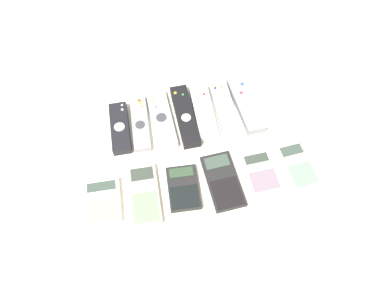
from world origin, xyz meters
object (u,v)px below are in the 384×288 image
object	(u,v)px
remote_3	(183,116)
calculator_1	(145,195)
remote_0	(120,128)
calculator_3	(223,181)
remote_4	(204,112)
calculator_2	(183,188)
calculator_0	(103,202)
remote_5	(225,109)
remote_2	(162,120)
calculator_4	(261,172)
calculator_5	(298,166)
remote_6	(246,105)
remote_1	(140,123)

from	to	relation	value
remote_3	calculator_1	world-z (taller)	remote_3
remote_0	calculator_3	distance (m)	0.31
remote_0	remote_4	size ratio (longest dim) A/B	0.88
calculator_3	calculator_2	bearing A→B (deg)	177.09
remote_4	calculator_1	world-z (taller)	remote_4
calculator_0	remote_5	bearing A→B (deg)	32.26
remote_3	remote_4	bearing A→B (deg)	2.52
remote_4	calculator_0	world-z (taller)	remote_4
remote_5	remote_0	bearing A→B (deg)	-178.37
remote_0	calculator_1	bearing A→B (deg)	-78.24
remote_0	remote_5	xyz separation A→B (m)	(0.30, 0.01, -0.00)
calculator_1	calculator_0	bearing A→B (deg)	-179.41
remote_2	calculator_4	size ratio (longest dim) A/B	1.64
remote_3	calculator_5	xyz separation A→B (m)	(0.26, -0.21, -0.01)
remote_2	remote_6	bearing A→B (deg)	-1.41
calculator_1	remote_1	bearing A→B (deg)	87.09
calculator_5	calculator_3	bearing A→B (deg)	176.86
remote_2	remote_4	size ratio (longest dim) A/B	1.05
remote_2	calculator_3	bearing A→B (deg)	-61.99
remote_2	calculator_3	world-z (taller)	remote_2
remote_0	remote_4	xyz separation A→B (m)	(0.23, 0.01, -0.00)
calculator_0	calculator_4	bearing A→B (deg)	2.11
remote_0	remote_3	distance (m)	0.18
calculator_3	calculator_5	xyz separation A→B (m)	(0.20, 0.00, 0.00)
remote_5	calculator_3	size ratio (longest dim) A/B	1.25
calculator_3	remote_0	bearing A→B (deg)	135.91
remote_0	remote_2	world-z (taller)	remote_0
remote_4	calculator_4	bearing A→B (deg)	-62.41
remote_6	calculator_4	size ratio (longest dim) A/B	1.68
remote_0	remote_1	xyz separation A→B (m)	(0.06, 0.01, -0.00)
remote_4	remote_5	size ratio (longest dim) A/B	0.89
remote_6	calculator_1	xyz separation A→B (m)	(-0.32, -0.21, -0.00)
calculator_2	remote_5	bearing A→B (deg)	56.63
remote_0	calculator_0	distance (m)	0.21
calculator_4	calculator_5	bearing A→B (deg)	-2.54
calculator_0	calculator_3	size ratio (longest dim) A/B	0.72
remote_0	calculator_5	world-z (taller)	remote_0
remote_4	remote_5	world-z (taller)	remote_4
remote_1	calculator_3	distance (m)	0.28
remote_1	calculator_2	xyz separation A→B (m)	(0.08, -0.22, -0.00)
remote_0	remote_4	distance (m)	0.23
remote_4	remote_6	bearing A→B (deg)	1.32
remote_3	remote_4	distance (m)	0.06
calculator_0	calculator_4	distance (m)	0.40
remote_1	calculator_0	world-z (taller)	remote_1
remote_1	calculator_4	bearing A→B (deg)	-34.31
remote_4	calculator_2	bearing A→B (deg)	-113.29
remote_2	calculator_4	distance (m)	0.31
remote_3	remote_6	distance (m)	0.18
calculator_3	remote_3	bearing A→B (deg)	103.05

